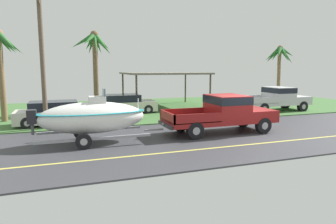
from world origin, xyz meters
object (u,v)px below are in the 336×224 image
pickup_truck_towing (226,112)px  parked_pickup_background (278,98)px  carport_awning (164,74)px  utility_pole (42,60)px  palm_tree_near_right (0,51)px  boat_on_trailer (92,117)px  parked_sedan_near (57,113)px  palm_tree_near_left (279,58)px  parked_sedan_far (124,104)px  palm_tree_mid (95,50)px

pickup_truck_towing → parked_pickup_background: 9.32m
carport_awning → utility_pole: 11.16m
palm_tree_near_right → utility_pole: (2.44, -3.17, -0.56)m
pickup_truck_towing → boat_on_trailer: (-6.65, -0.00, 0.07)m
carport_awning → pickup_truck_towing: bearing=-91.3°
parked_sedan_near → carport_awning: 10.22m
boat_on_trailer → palm_tree_near_right: 8.84m
carport_awning → palm_tree_near_right: (-11.37, -3.46, 1.47)m
palm_tree_near_left → palm_tree_near_right: bearing=-176.3°
pickup_truck_towing → palm_tree_near_left: palm_tree_near_left is taller
parked_pickup_background → parked_sedan_far: 11.56m
parked_sedan_far → palm_tree_mid: palm_tree_mid is taller
palm_tree_mid → utility_pole: utility_pole is taller
carport_awning → parked_pickup_background: bearing=-34.5°
palm_tree_near_right → parked_pickup_background: bearing=-4.9°
pickup_truck_towing → parked_sedan_far: 8.83m
pickup_truck_towing → parked_sedan_near: 9.52m
parked_pickup_background → carport_awning: 9.13m
boat_on_trailer → palm_tree_mid: palm_tree_mid is taller
boat_on_trailer → palm_tree_near_left: size_ratio=1.12×
parked_pickup_background → carport_awning: (-7.39, 5.07, 1.74)m
palm_tree_near_left → utility_pole: utility_pole is taller
palm_tree_mid → carport_awning: bearing=9.6°
palm_tree_near_left → palm_tree_near_right: (-21.16, -1.37, 0.13)m
parked_pickup_background → palm_tree_near_right: palm_tree_near_right is taller
carport_awning → utility_pole: size_ratio=0.91×
pickup_truck_towing → palm_tree_near_left: 13.40m
boat_on_trailer → carport_awning: bearing=56.5°
parked_sedan_far → utility_pole: utility_pole is taller
parked_sedan_far → palm_tree_mid: (-1.81, 1.42, 3.86)m
pickup_truck_towing → carport_awning: 10.57m
palm_tree_near_right → utility_pole: utility_pole is taller
parked_pickup_background → parked_sedan_near: 15.77m
parked_pickup_background → palm_tree_near_left: bearing=51.2°
pickup_truck_towing → parked_sedan_near: bearing=148.7°
parked_sedan_far → utility_pole: size_ratio=0.62×
pickup_truck_towing → utility_pole: 9.83m
parked_sedan_near → palm_tree_near_left: size_ratio=0.89×
pickup_truck_towing → palm_tree_mid: bearing=119.8°
pickup_truck_towing → parked_sedan_near: (-8.12, 4.95, -0.38)m
parked_sedan_near → parked_sedan_far: bearing=34.5°
palm_tree_near_right → palm_tree_mid: palm_tree_mid is taller
carport_awning → palm_tree_mid: (-5.66, -0.95, 1.77)m
carport_awning → palm_tree_mid: 6.01m
boat_on_trailer → parked_sedan_far: boat_on_trailer is taller
parked_sedan_near → pickup_truck_towing: bearing=-31.3°
palm_tree_near_left → boat_on_trailer: bearing=-153.4°
parked_sedan_near → palm_tree_mid: 6.53m
parked_pickup_background → palm_tree_mid: bearing=162.5°
carport_awning → palm_tree_near_right: size_ratio=1.17×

